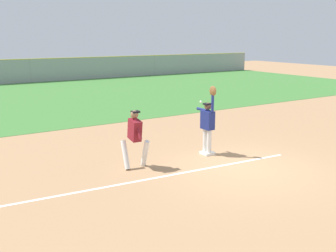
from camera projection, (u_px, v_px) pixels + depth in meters
ground_plane at (242, 168)px, 11.47m from camera, size 76.93×76.93×0.00m
outfield_grass at (65, 96)px, 25.24m from camera, size 48.16×18.26×0.01m
chalk_foul_line at (105, 187)px, 9.98m from camera, size 11.97×0.98×0.01m
first_base at (207, 153)px, 12.79m from camera, size 0.38×0.38×0.08m
fielder at (208, 121)px, 12.53m from camera, size 0.28×0.89×2.28m
runner at (135, 135)px, 11.25m from camera, size 0.72×0.84×1.72m
baseball at (201, 102)px, 12.43m from camera, size 0.07×0.07×0.07m
outfield_fence at (30, 71)px, 32.55m from camera, size 48.24×0.08×2.00m
parked_car_tan at (45, 71)px, 35.97m from camera, size 4.59×2.50×1.25m
parked_car_white at (105, 68)px, 39.14m from camera, size 4.46×2.23×1.25m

